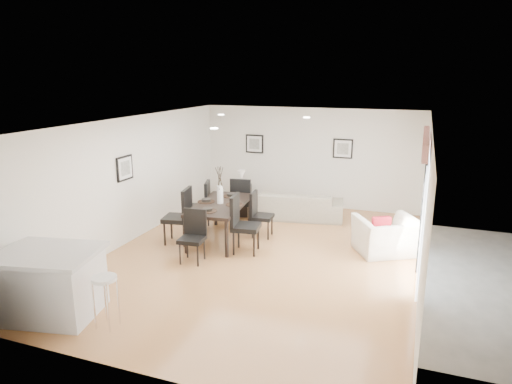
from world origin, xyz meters
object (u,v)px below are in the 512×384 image
(coffee_table, at_px, (231,207))
(dining_chair_foot, at_px, (242,198))
(kitchen_island, at_px, (50,283))
(armchair, at_px, (386,236))
(dining_chair_wnear, at_px, (181,213))
(dining_chair_efar, at_px, (259,212))
(dining_chair_enear, at_px, (241,221))
(sofa, at_px, (296,205))
(bar_stool, at_px, (105,284))
(dining_table, at_px, (220,207))
(side_table, at_px, (242,194))
(dining_chair_wfar, at_px, (202,203))
(dining_chair_head, at_px, (193,233))

(coffee_table, bearing_deg, dining_chair_foot, -64.47)
(coffee_table, height_order, kitchen_island, kitchen_island)
(armchair, height_order, dining_chair_wnear, dining_chair_wnear)
(armchair, bearing_deg, dining_chair_efar, -31.86)
(armchair, height_order, dining_chair_enear, dining_chair_enear)
(sofa, relative_size, dining_chair_enear, 1.94)
(coffee_table, relative_size, bar_stool, 1.17)
(sofa, height_order, coffee_table, sofa)
(bar_stool, bearing_deg, dining_table, 89.28)
(bar_stool, bearing_deg, sofa, 78.61)
(dining_chair_efar, bearing_deg, coffee_table, 38.42)
(side_table, height_order, kitchen_island, kitchen_island)
(dining_chair_wnear, xyz_separation_m, dining_chair_wfar, (-0.01, 1.01, -0.04))
(dining_chair_head, height_order, bar_stool, dining_chair_head)
(dining_chair_wfar, bearing_deg, coffee_table, 154.19)
(coffee_table, distance_m, side_table, 1.08)
(dining_chair_efar, relative_size, bar_stool, 1.31)
(bar_stool, bearing_deg, side_table, 95.15)
(kitchen_island, bearing_deg, dining_chair_wfar, 73.52)
(dining_table, xyz_separation_m, bar_stool, (-0.05, -3.86, -0.08))
(kitchen_island, bearing_deg, dining_chair_wnear, 71.98)
(dining_chair_wnear, bearing_deg, dining_chair_head, 31.31)
(bar_stool, bearing_deg, dining_chair_wfar, 98.52)
(dining_chair_head, height_order, dining_chair_foot, dining_chair_foot)
(sofa, height_order, bar_stool, bar_stool)
(armchair, height_order, dining_chair_efar, dining_chair_efar)
(dining_chair_enear, bearing_deg, coffee_table, 19.42)
(armchair, distance_m, dining_chair_head, 3.89)
(dining_chair_wnear, height_order, kitchen_island, dining_chair_wnear)
(sofa, distance_m, side_table, 1.97)
(dining_table, height_order, dining_chair_head, dining_chair_head)
(dining_chair_foot, xyz_separation_m, side_table, (-0.67, 1.64, -0.36))
(dining_chair_efar, bearing_deg, sofa, -20.03)
(dining_chair_head, distance_m, kitchen_island, 2.82)
(side_table, bearing_deg, dining_chair_enear, -68.25)
(dining_chair_wnear, height_order, dining_chair_wfar, dining_chair_wnear)
(dining_chair_enear, height_order, dining_chair_efar, dining_chair_enear)
(armchair, distance_m, coffee_table, 4.27)
(sofa, bearing_deg, dining_chair_efar, 64.64)
(armchair, bearing_deg, dining_chair_head, -4.91)
(armchair, distance_m, dining_chair_wfar, 4.23)
(dining_chair_head, relative_size, kitchen_island, 0.62)
(coffee_table, bearing_deg, sofa, -7.84)
(dining_chair_wfar, bearing_deg, dining_chair_foot, 116.88)
(sofa, height_order, side_table, sofa)
(dining_chair_wnear, xyz_separation_m, dining_chair_efar, (1.41, 0.97, -0.11))
(dining_chair_enear, height_order, dining_chair_head, dining_chair_enear)
(dining_chair_wfar, height_order, coffee_table, dining_chair_wfar)
(dining_table, height_order, dining_chair_foot, dining_chair_foot)
(sofa, bearing_deg, dining_chair_enear, 70.13)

